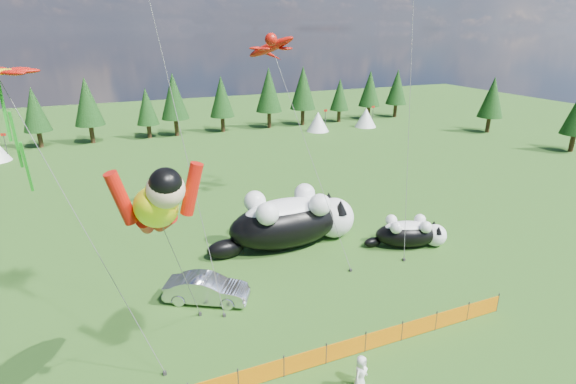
# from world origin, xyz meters

# --- Properties ---
(ground) EXTENTS (160.00, 160.00, 0.00)m
(ground) POSITION_xyz_m (0.00, 0.00, 0.00)
(ground) COLOR #0C3409
(ground) RESTS_ON ground
(safety_fence) EXTENTS (22.06, 0.06, 1.10)m
(safety_fence) POSITION_xyz_m (0.00, -3.00, 0.50)
(safety_fence) COLOR #262626
(safety_fence) RESTS_ON ground
(tree_line) EXTENTS (90.00, 4.00, 8.00)m
(tree_line) POSITION_xyz_m (0.00, 45.00, 4.00)
(tree_line) COLOR black
(tree_line) RESTS_ON ground
(festival_tents) EXTENTS (50.00, 3.20, 2.80)m
(festival_tents) POSITION_xyz_m (11.00, 40.00, 1.40)
(festival_tents) COLOR white
(festival_tents) RESTS_ON ground
(cat_large) EXTENTS (10.54, 3.83, 3.81)m
(cat_large) POSITION_xyz_m (4.27, 8.32, 1.81)
(cat_large) COLOR black
(cat_large) RESTS_ON ground
(cat_small) EXTENTS (5.46, 3.33, 2.04)m
(cat_small) POSITION_xyz_m (11.51, 4.98, 0.97)
(cat_small) COLOR black
(cat_small) RESTS_ON ground
(car) EXTENTS (4.68, 3.56, 1.48)m
(car) POSITION_xyz_m (-2.66, 3.84, 0.74)
(car) COLOR silver
(car) RESTS_ON ground
(spectator_e) EXTENTS (0.95, 0.86, 1.62)m
(spectator_e) POSITION_xyz_m (1.58, -4.87, 0.81)
(spectator_e) COLOR white
(spectator_e) RESTS_ON ground
(superhero_kite) EXTENTS (5.28, 7.72, 11.00)m
(superhero_kite) POSITION_xyz_m (-5.34, -2.17, 8.12)
(superhero_kite) COLOR #FFFA0D
(superhero_kite) RESTS_ON ground
(gecko_kite) EXTENTS (5.56, 13.77, 16.46)m
(gecko_kite) POSITION_xyz_m (5.13, 14.19, 12.67)
(gecko_kite) COLOR #B91109
(gecko_kite) RESTS_ON ground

